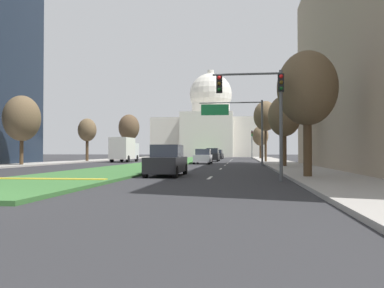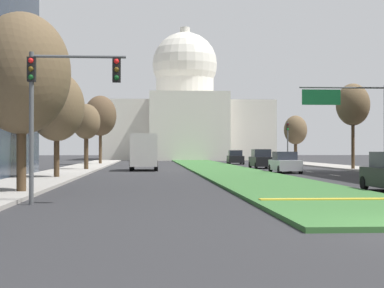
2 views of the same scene
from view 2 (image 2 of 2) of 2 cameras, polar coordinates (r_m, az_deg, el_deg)
The scene contains 20 objects.
ground_plane at distance 65.42m, azimuth 1.80°, elevation -2.10°, with size 260.00×260.00×0.00m, color #2B2B2D.
grass_median at distance 60.34m, azimuth 2.28°, elevation -2.18°, with size 5.77×91.87×0.14m, color #386B33.
median_curb_nose at distance 22.64m, azimuth 12.59°, elevation -4.82°, with size 5.19×0.50×0.04m, color gold.
lane_dashes_right at distance 51.75m, azimuth 11.06°, elevation -2.53°, with size 0.16×52.52×0.01m.
sidewalk_left at distance 55.29m, azimuth -10.56°, elevation -2.32°, with size 4.00×91.87×0.15m, color #9E9991.
sidewalk_right at distance 58.17m, azimuth 15.55°, elevation -2.22°, with size 4.00×91.87×0.15m, color #9E9991.
capitol_building at distance 115.63m, azimuth -0.62°, elevation 2.42°, with size 29.42×26.74×24.15m.
traffic_light_near_left at distance 22.25m, azimuth -12.02°, elevation 4.47°, with size 3.34×0.35×5.20m.
traffic_light_far_right at distance 78.41m, azimuth 8.55°, elevation 0.60°, with size 0.28×0.35×5.20m.
overhead_guide_sign at distance 47.25m, azimuth 14.15°, elevation 2.95°, with size 6.37×0.20×6.50m.
street_tree_left_near at distance 27.44m, azimuth -14.99°, elevation 6.10°, with size 4.04×4.04×7.56m.
street_tree_left_mid at distance 40.80m, azimuth -12.01°, elevation 3.27°, with size 3.46×3.46×6.71m.
street_tree_left_far at distance 56.14m, azimuth -9.44°, elevation 1.93°, with size 2.45×2.45×5.81m.
street_tree_right_far at distance 58.07m, azimuth 14.19°, elevation 3.40°, with size 2.97×2.97×7.67m.
street_tree_left_distant at distance 77.68m, azimuth -8.20°, elevation 2.50°, with size 3.88×3.88×8.33m.
street_tree_right_distant at distance 81.58m, azimuth 9.24°, elevation 1.22°, with size 2.92×2.92×6.13m.
sedan_midblock at distance 50.62m, azimuth 8.31°, elevation -1.69°, with size 1.87×4.42×1.68m.
sedan_distant at distance 62.27m, azimuth 6.22°, elevation -1.39°, with size 1.88×4.68×1.87m.
sedan_far_horizon at distance 78.89m, azimuth 3.89°, elevation -1.23°, with size 2.07×4.38×1.74m.
box_truck_delivery at distance 56.12m, azimuth -4.32°, elevation -0.66°, with size 2.40×6.40×3.20m.
Camera 2 is at (-6.36, -14.04, 1.89)m, focal length 59.65 mm.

